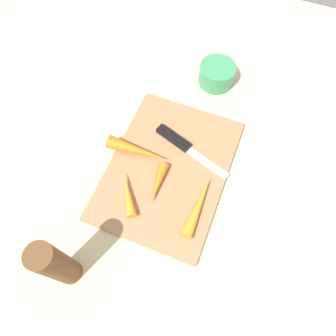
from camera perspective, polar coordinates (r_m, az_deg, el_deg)
The scene contains 9 objects.
ground_plane at distance 0.72m, azimuth 0.00°, elevation -0.42°, with size 1.40×1.40×0.00m, color #C6B793.
cutting_board at distance 0.72m, azimuth 0.00°, elevation -0.21°, with size 0.36×0.26×0.01m, color #99704C.
knife at distance 0.74m, azimuth 1.81°, elevation 4.87°, with size 0.08×0.20×0.01m.
carrot_short at distance 0.68m, azimuth -7.29°, elevation -4.64°, with size 0.02×0.02×0.10m, color orange.
carrot_long at distance 0.67m, azimuth 5.51°, elevation -6.82°, with size 0.03×0.03×0.14m, color orange.
carrot_longest at distance 0.72m, azimuth -5.53°, elevation 3.18°, with size 0.03×0.03×0.14m, color orange.
carrot_shortest at distance 0.68m, azimuth -1.89°, elevation -2.79°, with size 0.02×0.02×0.09m, color orange.
small_bowl at distance 0.86m, azimuth 8.84°, elevation 16.42°, with size 0.09×0.09×0.05m, color #388C59.
pepper_grinder at distance 0.60m, azimuth -19.55°, elevation -16.24°, with size 0.05×0.05×0.18m, color brown.
Camera 1 is at (0.29, 0.11, 0.65)m, focal length 33.62 mm.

